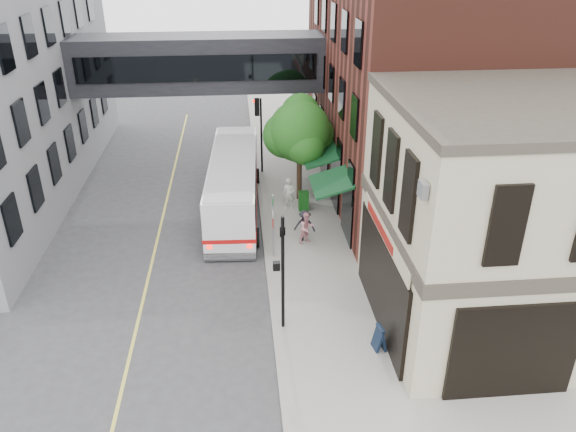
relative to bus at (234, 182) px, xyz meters
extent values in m
plane|color=#38383A|center=(1.29, -12.14, -1.59)|extent=(120.00, 120.00, 0.00)
cube|color=gray|center=(3.29, 1.86, -1.52)|extent=(4.00, 60.00, 0.15)
cube|color=#BDAC90|center=(10.29, -10.14, 2.48)|extent=(10.00, 8.00, 8.15)
cube|color=#38332B|center=(10.29, -10.14, 2.56)|extent=(10.12, 8.12, 0.50)
cube|color=#38332B|center=(10.29, -10.14, 6.71)|extent=(10.12, 8.12, 0.30)
cube|color=black|center=(5.23, -10.14, 0.26)|extent=(0.14, 6.40, 3.40)
cube|color=black|center=(5.19, -10.14, 0.26)|extent=(0.04, 5.90, 3.00)
cube|color=maroon|center=(5.17, -9.54, 2.21)|extent=(0.03, 3.60, 0.32)
cube|color=#4F2218|center=(11.29, 2.86, 5.41)|extent=(12.00, 18.00, 14.00)
cube|color=#0C371C|center=(4.43, 1.61, 1.41)|extent=(1.80, 13.00, 0.40)
cube|color=black|center=(-1.71, 5.86, 4.91)|extent=(14.00, 3.00, 3.00)
cube|color=black|center=(-1.71, 4.31, 4.91)|extent=(13.00, 0.08, 1.40)
cube|color=black|center=(-1.71, 7.41, 4.91)|extent=(13.00, 0.08, 1.40)
cylinder|color=black|center=(1.69, -10.14, 0.81)|extent=(0.12, 0.12, 4.50)
cube|color=black|center=(1.47, -10.14, 1.16)|extent=(0.25, 0.22, 0.30)
imported|color=black|center=(1.69, -10.14, 2.66)|extent=(0.20, 0.16, 1.00)
cylinder|color=black|center=(1.69, 4.86, 0.81)|extent=(0.12, 0.12, 4.50)
cube|color=black|center=(1.47, 4.86, 1.16)|extent=(0.25, 0.22, 0.30)
cube|color=black|center=(1.47, 4.86, 2.56)|extent=(0.28, 0.28, 1.00)
sphere|color=#FF0C05|center=(1.31, 4.86, 2.91)|extent=(0.18, 0.18, 0.18)
cylinder|color=gray|center=(1.69, -5.14, 0.06)|extent=(0.08, 0.08, 3.00)
cube|color=white|center=(1.67, -5.14, 0.76)|extent=(0.03, 0.75, 0.22)
cube|color=#0C591E|center=(1.67, -5.14, 1.31)|extent=(0.03, 0.70, 0.18)
cube|color=#B20C0C|center=(1.67, -5.14, 0.26)|extent=(0.03, 0.30, 0.40)
cylinder|color=#382619|center=(3.49, 0.86, -0.04)|extent=(0.28, 0.28, 2.80)
sphere|color=#1E4E14|center=(3.49, 0.86, 2.36)|extent=(3.20, 3.20, 3.20)
sphere|color=#1E4E14|center=(4.29, 1.36, 1.96)|extent=(2.20, 2.20, 2.20)
sphere|color=#1E4E14|center=(2.79, 1.16, 2.06)|extent=(2.40, 2.40, 2.40)
sphere|color=#1E4E14|center=(3.59, 1.46, 3.16)|extent=(2.00, 2.00, 2.00)
cube|color=#D8CC4C|center=(-3.71, -2.14, -1.59)|extent=(0.12, 40.00, 0.01)
cube|color=white|center=(0.00, 0.00, -0.08)|extent=(2.78, 10.65, 2.66)
cube|color=black|center=(0.00, 0.00, 0.38)|extent=(2.83, 10.47, 0.96)
cube|color=#B20C0C|center=(0.00, 0.00, -0.54)|extent=(2.84, 10.67, 0.20)
cylinder|color=black|center=(-1.33, -3.80, -1.14)|extent=(0.32, 0.93, 0.92)
cylinder|color=black|center=(0.97, -3.90, -1.14)|extent=(0.32, 0.93, 0.92)
cylinder|color=black|center=(-0.98, 3.54, -1.14)|extent=(0.32, 0.93, 0.92)
cylinder|color=black|center=(1.31, 3.43, -1.14)|extent=(0.32, 0.93, 0.92)
imported|color=silver|center=(2.81, -0.41, -0.59)|extent=(0.68, 0.50, 1.70)
imported|color=pink|center=(3.31, -4.02, -0.68)|extent=(0.92, 0.85, 1.54)
imported|color=black|center=(3.23, -3.81, -0.67)|extent=(1.11, 0.80, 1.54)
cube|color=#124F13|center=(3.56, -0.59, -0.93)|extent=(0.52, 0.46, 1.02)
cube|color=black|center=(4.89, -11.69, -0.98)|extent=(0.42, 0.57, 0.94)
camera|label=1|loc=(0.34, -26.65, 11.44)|focal=35.00mm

